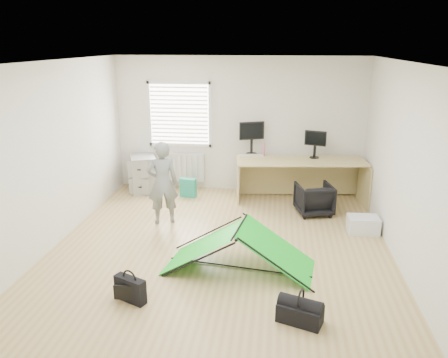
# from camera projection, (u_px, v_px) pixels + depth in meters

# --- Properties ---
(ground) EXTENTS (5.50, 5.50, 0.00)m
(ground) POSITION_uv_depth(u_px,v_px,m) (221.00, 247.00, 6.56)
(ground) COLOR tan
(ground) RESTS_ON ground
(back_wall) EXTENTS (5.00, 0.02, 2.70)m
(back_wall) POSITION_uv_depth(u_px,v_px,m) (239.00, 125.00, 8.76)
(back_wall) COLOR silver
(back_wall) RESTS_ON ground
(window) EXTENTS (1.20, 0.06, 1.20)m
(window) POSITION_uv_depth(u_px,v_px,m) (179.00, 114.00, 8.80)
(window) COLOR silver
(window) RESTS_ON back_wall
(radiator) EXTENTS (1.00, 0.12, 0.60)m
(radiator) POSITION_uv_depth(u_px,v_px,m) (181.00, 167.00, 9.10)
(radiator) COLOR silver
(radiator) RESTS_ON back_wall
(desk) EXTENTS (2.49, 1.04, 0.82)m
(desk) POSITION_uv_depth(u_px,v_px,m) (300.00, 181.00, 8.33)
(desk) COLOR tan
(desk) RESTS_ON ground
(filing_cabinet) EXTENTS (0.68, 0.77, 0.74)m
(filing_cabinet) POSITION_uv_depth(u_px,v_px,m) (143.00, 174.00, 8.93)
(filing_cabinet) COLOR #929597
(filing_cabinet) RESTS_ON ground
(monitor_left) EXTENTS (0.50, 0.29, 0.48)m
(monitor_left) POSITION_uv_depth(u_px,v_px,m) (252.00, 142.00, 8.56)
(monitor_left) COLOR black
(monitor_left) RESTS_ON desk
(monitor_right) EXTENTS (0.41, 0.20, 0.39)m
(monitor_right) POSITION_uv_depth(u_px,v_px,m) (315.00, 148.00, 8.30)
(monitor_right) COLOR black
(monitor_right) RESTS_ON desk
(keyboard) EXTENTS (0.50, 0.23, 0.02)m
(keyboard) POSITION_uv_depth(u_px,v_px,m) (251.00, 155.00, 8.50)
(keyboard) COLOR beige
(keyboard) RESTS_ON desk
(thermos) EXTENTS (0.08, 0.08, 0.25)m
(thermos) POSITION_uv_depth(u_px,v_px,m) (263.00, 149.00, 8.51)
(thermos) COLOR #B3647B
(thermos) RESTS_ON desk
(office_chair) EXTENTS (0.73, 0.74, 0.56)m
(office_chair) POSITION_uv_depth(u_px,v_px,m) (314.00, 199.00, 7.76)
(office_chair) COLOR black
(office_chair) RESTS_ON ground
(person) EXTENTS (0.60, 0.50, 1.41)m
(person) POSITION_uv_depth(u_px,v_px,m) (163.00, 183.00, 7.26)
(person) COLOR slate
(person) RESTS_ON ground
(kite) EXTENTS (2.08, 1.14, 0.61)m
(kite) POSITION_uv_depth(u_px,v_px,m) (239.00, 248.00, 5.86)
(kite) COLOR #12C522
(kite) RESTS_ON ground
(storage_crate) EXTENTS (0.50, 0.36, 0.27)m
(storage_crate) POSITION_uv_depth(u_px,v_px,m) (363.00, 225.00, 7.03)
(storage_crate) COLOR silver
(storage_crate) RESTS_ON ground
(tote_bag) EXTENTS (0.33, 0.19, 0.37)m
(tote_bag) POSITION_uv_depth(u_px,v_px,m) (188.00, 188.00, 8.65)
(tote_bag) COLOR #1E8C72
(tote_bag) RESTS_ON ground
(laptop_bag) EXTENTS (0.42, 0.28, 0.31)m
(laptop_bag) POSITION_uv_depth(u_px,v_px,m) (130.00, 289.00, 5.16)
(laptop_bag) COLOR black
(laptop_bag) RESTS_ON ground
(white_box) EXTENTS (0.12, 0.12, 0.10)m
(white_box) POSITION_uv_depth(u_px,v_px,m) (130.00, 293.00, 5.26)
(white_box) COLOR silver
(white_box) RESTS_ON ground
(duffel_bag) EXTENTS (0.54, 0.39, 0.21)m
(duffel_bag) POSITION_uv_depth(u_px,v_px,m) (300.00, 313.00, 4.78)
(duffel_bag) COLOR black
(duffel_bag) RESTS_ON ground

